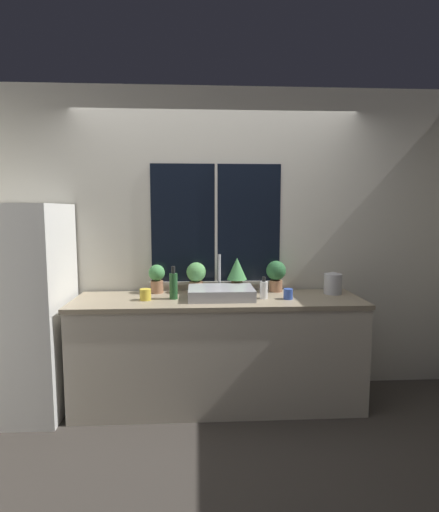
{
  "coord_description": "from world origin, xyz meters",
  "views": [
    {
      "loc": [
        -0.17,
        -2.91,
        1.63
      ],
      "look_at": [
        0.01,
        0.31,
        1.26
      ],
      "focal_mm": 28.0,
      "sensor_mm": 36.0,
      "label": 1
    }
  ],
  "objects_px": {
    "sink": "(221,293)",
    "bottle_tall": "(173,285)",
    "potted_plant_center_left": "(196,275)",
    "mug_blue": "(288,294)",
    "refrigerator": "(19,309)",
    "mug_yellow": "(145,295)",
    "potted_plant_far_left": "(157,277)",
    "soap_bottle": "(264,289)",
    "potted_plant_center_right": "(237,271)",
    "potted_plant_far_right": "(276,274)",
    "kettle": "(333,283)"
  },
  "relations": [
    {
      "from": "sink",
      "to": "bottle_tall",
      "type": "relative_size",
      "value": 1.98
    },
    {
      "from": "potted_plant_center_left",
      "to": "mug_blue",
      "type": "height_order",
      "value": "potted_plant_center_left"
    },
    {
      "from": "refrigerator",
      "to": "bottle_tall",
      "type": "bearing_deg",
      "value": 0.59
    },
    {
      "from": "mug_yellow",
      "to": "potted_plant_far_left",
      "type": "bearing_deg",
      "value": 77.38
    },
    {
      "from": "refrigerator",
      "to": "soap_bottle",
      "type": "bearing_deg",
      "value": -0.43
    },
    {
      "from": "bottle_tall",
      "to": "sink",
      "type": "bearing_deg",
      "value": 1.13
    },
    {
      "from": "sink",
      "to": "potted_plant_center_right",
      "type": "xyz_separation_m",
      "value": [
        0.16,
        0.25,
        0.14
      ]
    },
    {
      "from": "bottle_tall",
      "to": "mug_blue",
      "type": "bearing_deg",
      "value": -3.63
    },
    {
      "from": "potted_plant_center_right",
      "to": "mug_blue",
      "type": "height_order",
      "value": "potted_plant_center_right"
    },
    {
      "from": "potted_plant_far_left",
      "to": "mug_yellow",
      "type": "distance_m",
      "value": 0.31
    },
    {
      "from": "potted_plant_far_right",
      "to": "soap_bottle",
      "type": "distance_m",
      "value": 0.33
    },
    {
      "from": "potted_plant_far_right",
      "to": "mug_blue",
      "type": "relative_size",
      "value": 3.23
    },
    {
      "from": "potted_plant_center_left",
      "to": "potted_plant_far_right",
      "type": "bearing_deg",
      "value": 0.0
    },
    {
      "from": "soap_bottle",
      "to": "bottle_tall",
      "type": "xyz_separation_m",
      "value": [
        -0.74,
        0.03,
        0.04
      ]
    },
    {
      "from": "potted_plant_center_left",
      "to": "soap_bottle",
      "type": "distance_m",
      "value": 0.63
    },
    {
      "from": "potted_plant_far_left",
      "to": "soap_bottle",
      "type": "relative_size",
      "value": 1.38
    },
    {
      "from": "potted_plant_center_right",
      "to": "mug_blue",
      "type": "bearing_deg",
      "value": -38.75
    },
    {
      "from": "potted_plant_far_left",
      "to": "soap_bottle",
      "type": "bearing_deg",
      "value": -17.37
    },
    {
      "from": "potted_plant_center_left",
      "to": "potted_plant_far_left",
      "type": "bearing_deg",
      "value": 180.0
    },
    {
      "from": "sink",
      "to": "potted_plant_center_left",
      "type": "relative_size",
      "value": 2.01
    },
    {
      "from": "bottle_tall",
      "to": "mug_yellow",
      "type": "distance_m",
      "value": 0.24
    },
    {
      "from": "potted_plant_far_right",
      "to": "mug_blue",
      "type": "height_order",
      "value": "potted_plant_far_right"
    },
    {
      "from": "potted_plant_far_right",
      "to": "kettle",
      "type": "xyz_separation_m",
      "value": [
        0.47,
        -0.13,
        -0.07
      ]
    },
    {
      "from": "potted_plant_center_left",
      "to": "mug_blue",
      "type": "xyz_separation_m",
      "value": [
        0.75,
        -0.31,
        -0.11
      ]
    },
    {
      "from": "potted_plant_far_left",
      "to": "potted_plant_center_right",
      "type": "xyz_separation_m",
      "value": [
        0.7,
        0.0,
        0.05
      ]
    },
    {
      "from": "mug_yellow",
      "to": "mug_blue",
      "type": "distance_m",
      "value": 1.16
    },
    {
      "from": "potted_plant_far_right",
      "to": "refrigerator",
      "type": "bearing_deg",
      "value": -172.88
    },
    {
      "from": "soap_bottle",
      "to": "kettle",
      "type": "bearing_deg",
      "value": 13.55
    },
    {
      "from": "sink",
      "to": "potted_plant_center_right",
      "type": "relative_size",
      "value": 1.75
    },
    {
      "from": "refrigerator",
      "to": "potted_plant_far_right",
      "type": "distance_m",
      "value": 2.16
    },
    {
      "from": "refrigerator",
      "to": "potted_plant_center_right",
      "type": "bearing_deg",
      "value": 8.49
    },
    {
      "from": "refrigerator",
      "to": "potted_plant_far_left",
      "type": "relative_size",
      "value": 6.74
    },
    {
      "from": "potted_plant_far_right",
      "to": "soap_bottle",
      "type": "xyz_separation_m",
      "value": [
        -0.16,
        -0.28,
        -0.09
      ]
    },
    {
      "from": "potted_plant_center_right",
      "to": "kettle",
      "type": "relative_size",
      "value": 1.57
    },
    {
      "from": "potted_plant_center_right",
      "to": "bottle_tall",
      "type": "relative_size",
      "value": 1.13
    },
    {
      "from": "potted_plant_center_right",
      "to": "kettle",
      "type": "xyz_separation_m",
      "value": [
        0.82,
        -0.13,
        -0.09
      ]
    },
    {
      "from": "refrigerator",
      "to": "soap_bottle",
      "type": "distance_m",
      "value": 1.98
    },
    {
      "from": "bottle_tall",
      "to": "potted_plant_far_left",
      "type": "bearing_deg",
      "value": 122.25
    },
    {
      "from": "bottle_tall",
      "to": "mug_yellow",
      "type": "bearing_deg",
      "value": -171.43
    },
    {
      "from": "potted_plant_far_left",
      "to": "bottle_tall",
      "type": "xyz_separation_m",
      "value": [
        0.16,
        -0.25,
        -0.03
      ]
    },
    {
      "from": "potted_plant_center_left",
      "to": "refrigerator",
      "type": "bearing_deg",
      "value": -169.4
    },
    {
      "from": "refrigerator",
      "to": "bottle_tall",
      "type": "xyz_separation_m",
      "value": [
        1.24,
        0.01,
        0.18
      ]
    },
    {
      "from": "potted_plant_far_left",
      "to": "bottle_tall",
      "type": "bearing_deg",
      "value": -57.75
    },
    {
      "from": "potted_plant_far_left",
      "to": "potted_plant_center_left",
      "type": "bearing_deg",
      "value": 0.0
    },
    {
      "from": "sink",
      "to": "kettle",
      "type": "bearing_deg",
      "value": 6.77
    },
    {
      "from": "soap_bottle",
      "to": "mug_blue",
      "type": "relative_size",
      "value": 2.12
    },
    {
      "from": "sink",
      "to": "mug_yellow",
      "type": "xyz_separation_m",
      "value": [
        -0.61,
        -0.04,
        -0.0
      ]
    },
    {
      "from": "potted_plant_center_left",
      "to": "potted_plant_center_right",
      "type": "distance_m",
      "value": 0.36
    },
    {
      "from": "refrigerator",
      "to": "mug_blue",
      "type": "height_order",
      "value": "refrigerator"
    },
    {
      "from": "refrigerator",
      "to": "potted_plant_far_left",
      "type": "distance_m",
      "value": 1.13
    }
  ]
}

